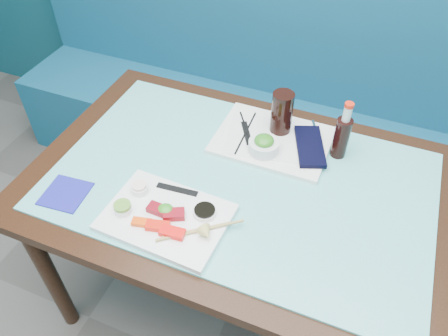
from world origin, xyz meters
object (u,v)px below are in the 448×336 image
at_px(cola_glass, 282,113).
at_px(cola_bottle_body, 341,138).
at_px(sashimi_plate, 166,217).
at_px(seaweed_bowl, 264,146).
at_px(booth_bench, 296,122).
at_px(blue_napkin, 66,194).
at_px(serving_tray, 272,140).
at_px(dining_table, 240,198).

xyz_separation_m(cola_glass, cola_bottle_body, (0.22, -0.03, -0.02)).
relative_size(sashimi_plate, seaweed_bowl, 3.47).
xyz_separation_m(sashimi_plate, cola_glass, (0.20, 0.51, 0.08)).
bearing_deg(booth_bench, seaweed_bowl, -87.69).
bearing_deg(booth_bench, cola_glass, -85.14).
height_order(seaweed_bowl, blue_napkin, seaweed_bowl).
bearing_deg(booth_bench, sashimi_plate, -97.90).
xyz_separation_m(serving_tray, cola_glass, (0.01, 0.05, 0.09)).
relative_size(dining_table, serving_tray, 3.50).
distance_m(dining_table, blue_napkin, 0.57).
height_order(seaweed_bowl, cola_glass, cola_glass).
relative_size(serving_tray, cola_glass, 2.53).
distance_m(seaweed_bowl, cola_bottle_body, 0.26).
xyz_separation_m(seaweed_bowl, cola_glass, (0.02, 0.13, 0.06)).
bearing_deg(dining_table, booth_bench, 90.00).
relative_size(cola_glass, blue_napkin, 1.18).
bearing_deg(cola_bottle_body, serving_tray, -174.67).
xyz_separation_m(cola_bottle_body, blue_napkin, (-0.76, -0.51, -0.07)).
bearing_deg(seaweed_bowl, serving_tray, 82.41).
distance_m(dining_table, cola_glass, 0.34).
bearing_deg(cola_glass, serving_tray, -100.30).
xyz_separation_m(dining_table, cola_bottle_body, (0.27, 0.24, 0.17)).
distance_m(sashimi_plate, cola_bottle_body, 0.64).
bearing_deg(serving_tray, dining_table, -99.38).
distance_m(booth_bench, cola_bottle_body, 0.80).
distance_m(sashimi_plate, serving_tray, 0.50).
distance_m(booth_bench, seaweed_bowl, 0.81).
bearing_deg(serving_tray, cola_glass, 80.11).
distance_m(serving_tray, blue_napkin, 0.72).
distance_m(cola_glass, cola_bottle_body, 0.22).
distance_m(dining_table, sashimi_plate, 0.30).
distance_m(booth_bench, dining_table, 0.89).
distance_m(sashimi_plate, seaweed_bowl, 0.42).
bearing_deg(blue_napkin, cola_bottle_body, 33.90).
distance_m(booth_bench, blue_napkin, 1.27).
xyz_separation_m(dining_table, cola_glass, (0.05, 0.28, 0.19)).
height_order(cola_glass, cola_bottle_body, cola_glass).
relative_size(booth_bench, dining_table, 2.14).
relative_size(booth_bench, cola_bottle_body, 19.87).
xyz_separation_m(dining_table, serving_tray, (0.04, 0.22, 0.10)).
xyz_separation_m(booth_bench, seaweed_bowl, (0.03, -0.69, 0.42)).
bearing_deg(dining_table, blue_napkin, -151.30).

